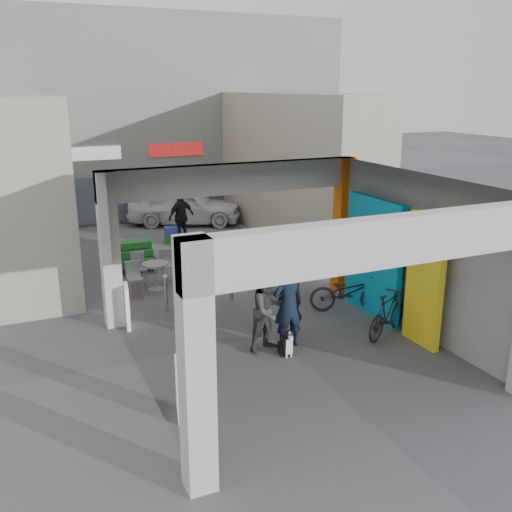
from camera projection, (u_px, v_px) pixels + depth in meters
name	position (u px, v px, depth m)	size (l,w,h in m)	color
ground	(272.00, 336.00, 12.41)	(90.00, 90.00, 0.00)	#535458
arcade_canopy	(315.00, 240.00, 11.25)	(6.40, 6.45, 6.40)	#B3B3AF
far_building	(126.00, 117.00, 23.51)	(18.00, 4.08, 8.00)	silver
plaza_bldg_left	(21.00, 184.00, 16.49)	(2.00, 9.00, 5.00)	#A49A88
plaza_bldg_right	(295.00, 167.00, 20.02)	(2.00, 9.00, 5.00)	#A49A88
bollard_left	(166.00, 293.00, 13.68)	(0.09, 0.09, 0.87)	gray
bollard_center	(231.00, 284.00, 14.37)	(0.09, 0.09, 0.86)	gray
bollard_right	(284.00, 274.00, 15.15)	(0.09, 0.09, 0.86)	gray
advert_board_near	(179.00, 389.00, 9.23)	(0.20, 0.55, 1.00)	white
advert_board_far	(127.00, 306.00, 12.71)	(0.17, 0.56, 1.00)	white
cafe_set	(149.00, 276.00, 15.34)	(1.47, 1.19, 0.89)	#A5A5AA
produce_stand	(134.00, 260.00, 16.65)	(1.31, 0.71, 0.86)	black
crate_stack	(171.00, 235.00, 19.75)	(0.51, 0.43, 0.56)	#19591E
border_collie	(286.00, 344.00, 11.45)	(0.22, 0.43, 0.59)	black
man_with_dog	(288.00, 306.00, 11.67)	(0.65, 0.43, 1.79)	black
man_back_turned	(269.00, 310.00, 11.52)	(0.84, 0.65, 1.72)	#3D3D3F
man_elderly	(280.00, 263.00, 14.74)	(0.80, 0.52, 1.64)	#5376A2
man_crates	(181.00, 216.00, 19.69)	(1.06, 0.44, 1.81)	black
bicycle_front	(348.00, 292.00, 13.66)	(0.64, 1.83, 0.96)	black
bicycle_rear	(387.00, 314.00, 12.31)	(0.46, 1.64, 0.99)	black
white_van	(184.00, 205.00, 22.31)	(1.76, 4.37, 1.49)	silver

